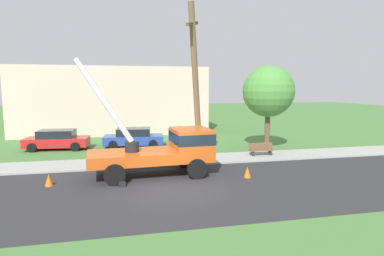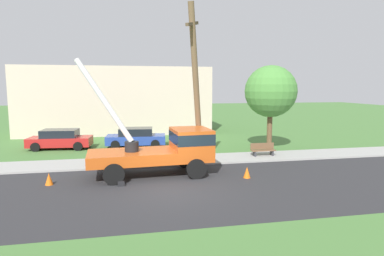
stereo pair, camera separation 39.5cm
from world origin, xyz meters
name	(u,v)px [view 1 (the left image)]	position (x,y,z in m)	size (l,w,h in m)	color
ground_plane	(150,144)	(0.00, 12.00, 0.00)	(120.00, 120.00, 0.00)	#477538
road_asphalt	(174,190)	(0.00, 0.00, 0.00)	(80.00, 8.30, 0.01)	#2B2B2D
sidewalk_strip	(160,161)	(0.00, 5.48, 0.05)	(80.00, 2.66, 0.10)	#9E9E99
utility_truck	(167,148)	(0.05, 2.62, 1.41)	(6.90, 3.21, 5.98)	#C65119
leaning_utility_pole	(196,86)	(1.79, 3.55, 4.55)	(1.53, 2.58, 8.85)	brown
traffic_cone_ahead	(247,172)	(3.89, 1.13, 0.28)	(0.36, 0.36, 0.56)	orange
traffic_cone_behind	(49,180)	(-5.55, 1.79, 0.28)	(0.36, 0.36, 0.56)	orange
parked_sedan_red	(57,140)	(-6.80, 11.08, 0.71)	(4.54, 2.27, 1.42)	#B21E1E
parked_sedan_blue	(134,137)	(-1.32, 10.92, 0.71)	(4.54, 2.27, 1.42)	#263F99
park_bench	(261,150)	(6.65, 5.55, 0.46)	(1.60, 0.45, 0.90)	brown
roadside_tree_near	(268,92)	(7.89, 7.34, 4.19)	(3.60, 3.60, 6.01)	brown
lowrise_building_backdrop	(113,100)	(-2.93, 19.39, 3.20)	(18.00, 6.00, 6.40)	beige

